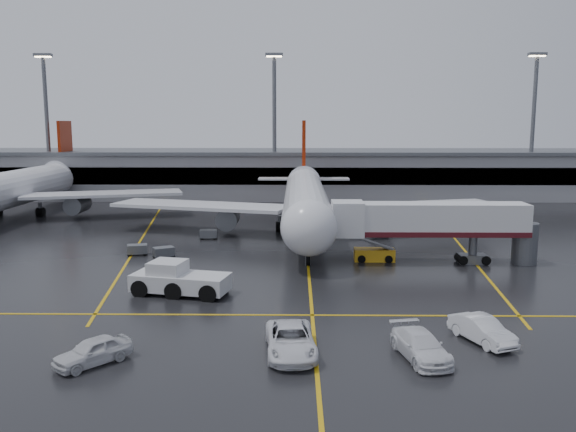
{
  "coord_description": "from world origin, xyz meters",
  "views": [
    {
      "loc": [
        -1.15,
        -62.26,
        13.44
      ],
      "look_at": [
        -2.0,
        -2.0,
        4.0
      ],
      "focal_mm": 36.8,
      "sensor_mm": 36.0,
      "label": 1
    }
  ],
  "objects": [
    {
      "name": "service_van_d",
      "position": [
        -12.61,
        -30.76,
        0.76
      ],
      "size": [
        4.33,
        4.5,
        1.52
      ],
      "primitive_type": "imported",
      "rotation": [
        0.0,
        0.0,
        -0.74
      ],
      "color": "silver",
      "rests_on": "ground"
    },
    {
      "name": "service_van_b",
      "position": [
        6.05,
        -29.68,
        0.78
      ],
      "size": [
        3.23,
        5.68,
        1.55
      ],
      "primitive_type": "imported",
      "rotation": [
        0.0,
        0.0,
        0.21
      ],
      "color": "white",
      "rests_on": "ground"
    },
    {
      "name": "light_mast_left",
      "position": [
        -45.0,
        42.0,
        14.47
      ],
      "size": [
        3.0,
        1.2,
        25.45
      ],
      "color": "#595B60",
      "rests_on": "ground"
    },
    {
      "name": "main_airliner",
      "position": [
        0.0,
        9.7,
        4.21
      ],
      "size": [
        48.8,
        45.6,
        14.1
      ],
      "color": "silver",
      "rests_on": "ground"
    },
    {
      "name": "service_van_c",
      "position": [
        10.41,
        -27.03,
        0.8
      ],
      "size": [
        3.42,
        5.12,
        1.6
      ],
      "primitive_type": "imported",
      "rotation": [
        0.0,
        0.0,
        0.39
      ],
      "color": "white",
      "rests_on": "ground"
    },
    {
      "name": "jet_bridge",
      "position": [
        11.87,
        -6.0,
        3.93
      ],
      "size": [
        19.9,
        3.4,
        6.05
      ],
      "color": "silver",
      "rests_on": "ground"
    },
    {
      "name": "apron_line_left",
      "position": [
        -20.0,
        10.0,
        0.01
      ],
      "size": [
        9.99,
        69.35,
        0.02
      ],
      "primitive_type": "cube",
      "rotation": [
        0.0,
        0.0,
        0.14
      ],
      "color": "gold",
      "rests_on": "ground"
    },
    {
      "name": "belt_loader",
      "position": [
        6.61,
        -5.01,
        0.62
      ],
      "size": [
        4.0,
        1.95,
        2.51
      ],
      "color": "#EDA817",
      "rests_on": "ground"
    },
    {
      "name": "pushback_tractor",
      "position": [
        -10.55,
        -16.78,
        1.09
      ],
      "size": [
        8.15,
        4.77,
        2.74
      ],
      "color": "silver",
      "rests_on": "ground"
    },
    {
      "name": "baggage_cart_a",
      "position": [
        -14.57,
        -4.07,
        0.63
      ],
      "size": [
        2.38,
        2.1,
        1.12
      ],
      "color": "#595B60",
      "rests_on": "ground"
    },
    {
      "name": "second_airliner",
      "position": [
        -42.0,
        21.7,
        4.21
      ],
      "size": [
        48.8,
        45.6,
        14.1
      ],
      "color": "silver",
      "rests_on": "ground"
    },
    {
      "name": "apron_line_right",
      "position": [
        18.0,
        10.0,
        0.01
      ],
      "size": [
        7.57,
        69.64,
        0.02
      ],
      "primitive_type": "cube",
      "rotation": [
        0.0,
        0.0,
        -0.1
      ],
      "color": "gold",
      "rests_on": "ground"
    },
    {
      "name": "terminal",
      "position": [
        0.0,
        47.93,
        4.32
      ],
      "size": [
        122.0,
        19.0,
        8.6
      ],
      "color": "gray",
      "rests_on": "ground"
    },
    {
      "name": "apron_line_centre",
      "position": [
        0.0,
        0.0,
        0.01
      ],
      "size": [
        0.25,
        90.0,
        0.02
      ],
      "primitive_type": "cube",
      "color": "gold",
      "rests_on": "ground"
    },
    {
      "name": "apron_line_stop",
      "position": [
        0.0,
        -22.0,
        0.01
      ],
      "size": [
        60.0,
        0.25,
        0.02
      ],
      "primitive_type": "cube",
      "color": "gold",
      "rests_on": "ground"
    },
    {
      "name": "light_mast_right",
      "position": [
        40.0,
        42.0,
        14.47
      ],
      "size": [
        3.0,
        1.2,
        25.45
      ],
      "color": "#595B60",
      "rests_on": "ground"
    },
    {
      "name": "baggage_cart_c",
      "position": [
        -11.48,
        5.88,
        0.63
      ],
      "size": [
        2.09,
        1.45,
        1.12
      ],
      "color": "#595B60",
      "rests_on": "ground"
    },
    {
      "name": "ground",
      "position": [
        0.0,
        0.0,
        0.0
      ],
      "size": [
        220.0,
        220.0,
        0.0
      ],
      "primitive_type": "plane",
      "color": "black",
      "rests_on": "ground"
    },
    {
      "name": "baggage_cart_b",
      "position": [
        -17.57,
        -2.84,
        0.63
      ],
      "size": [
        2.24,
        1.72,
        1.12
      ],
      "color": "#595B60",
      "rests_on": "ground"
    },
    {
      "name": "service_van_a",
      "position": [
        -1.46,
        -29.14,
        0.85
      ],
      "size": [
        3.29,
        6.29,
        1.69
      ],
      "primitive_type": "imported",
      "rotation": [
        0.0,
        0.0,
        0.08
      ],
      "color": "white",
      "rests_on": "ground"
    },
    {
      "name": "light_mast_mid",
      "position": [
        -5.0,
        42.0,
        14.47
      ],
      "size": [
        3.0,
        1.2,
        25.45
      ],
      "color": "#595B60",
      "rests_on": "ground"
    }
  ]
}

